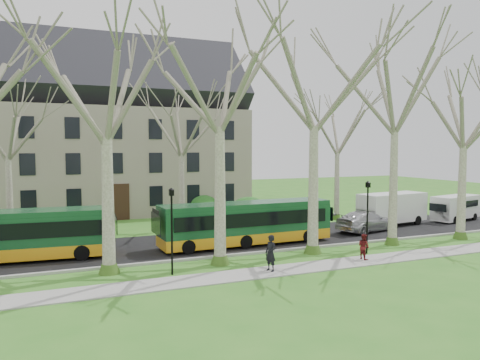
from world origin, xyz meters
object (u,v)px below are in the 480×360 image
Objects in this scene: bus_follow at (247,223)px; van_b at (456,208)px; pedestrian_b at (364,247)px; van_a at (392,209)px; sedan at (366,221)px; bus_lead at (4,236)px; pedestrian_a at (271,253)px.

van_b is (20.56, 1.99, -0.35)m from bus_follow.
bus_follow is at bearing 29.23° from pedestrian_b.
van_a is 4.10× the size of pedestrian_b.
bus_follow is 7.75m from pedestrian_b.
van_a reaches higher than pedestrian_b.
bus_follow reaches higher than van_b.
pedestrian_b is (-16.07, -8.26, -0.36)m from van_b.
van_a is at bearing -81.26° from sedan.
pedestrian_a is at bearing -26.21° from bus_lead.
bus_follow is 1.92× the size of van_a.
van_b is (10.37, 1.18, 0.31)m from sedan.
bus_lead is at bearing 168.58° from van_b.
bus_lead is 28.21m from van_a.
pedestrian_a reaches higher than pedestrian_b.
van_a is at bearing 99.40° from pedestrian_a.
bus_follow reaches higher than van_a.
van_b reaches higher than pedestrian_a.
sedan is at bearing 3.86° from bus_lead.
pedestrian_a is at bearing -171.92° from van_b.
van_a reaches higher than van_b.
van_a is at bearing 7.07° from bus_lead.
bus_lead is at bearing 62.16° from pedestrian_b.
pedestrian_b is (-9.47, -8.61, -0.57)m from van_a.
bus_lead is 14.26m from bus_follow.
bus_follow reaches higher than pedestrian_b.
bus_follow is 7.87× the size of pedestrian_b.
van_a is (13.96, 2.34, -0.13)m from bus_follow.
van_a is (3.77, 1.54, 0.53)m from sedan.
pedestrian_b is (4.49, -6.27, -0.70)m from bus_follow.
sedan reaches higher than pedestrian_b.
sedan is 3.66× the size of pedestrian_b.
van_b is 18.07m from pedestrian_b.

